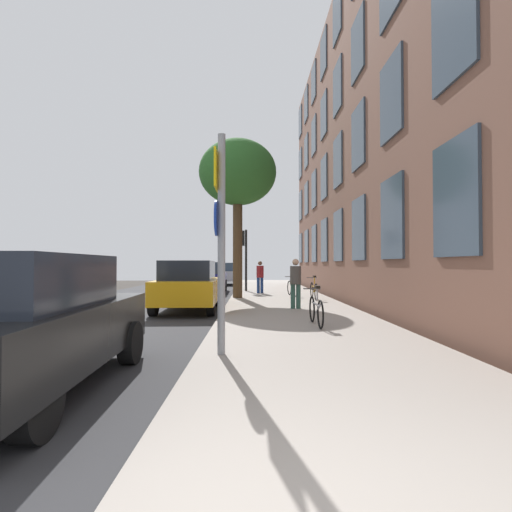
{
  "coord_description": "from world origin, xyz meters",
  "views": [
    {
      "loc": [
        -0.11,
        -1.76,
        1.51
      ],
      "look_at": [
        0.02,
        9.83,
        1.76
      ],
      "focal_mm": 28.09,
      "sensor_mm": 36.0,
      "label": 1
    }
  ],
  "objects_px": {
    "car_3": "(226,273)",
    "tree_near": "(238,174)",
    "bicycle_2": "(292,287)",
    "pedestrian_1": "(260,275)",
    "sign_post": "(220,229)",
    "bicycle_0": "(316,310)",
    "car_2": "(207,277)",
    "pedestrian_0": "(296,280)",
    "car_0": "(27,322)",
    "traffic_light": "(244,249)",
    "car_1": "(189,285)",
    "bicycle_1": "(314,290)"
  },
  "relations": [
    {
      "from": "pedestrian_1",
      "to": "car_3",
      "type": "xyz_separation_m",
      "value": [
        -2.32,
        10.34,
        -0.17
      ]
    },
    {
      "from": "bicycle_0",
      "to": "pedestrian_0",
      "type": "distance_m",
      "value": 3.56
    },
    {
      "from": "bicycle_0",
      "to": "car_3",
      "type": "xyz_separation_m",
      "value": [
        -3.38,
        20.57,
        0.36
      ]
    },
    {
      "from": "car_0",
      "to": "pedestrian_1",
      "type": "bearing_deg",
      "value": 78.33
    },
    {
      "from": "bicycle_0",
      "to": "tree_near",
      "type": "bearing_deg",
      "value": 105.0
    },
    {
      "from": "bicycle_1",
      "to": "car_0",
      "type": "relative_size",
      "value": 0.41
    },
    {
      "from": "car_3",
      "to": "tree_near",
      "type": "bearing_deg",
      "value": -84.15
    },
    {
      "from": "car_0",
      "to": "car_1",
      "type": "bearing_deg",
      "value": 85.95
    },
    {
      "from": "traffic_light",
      "to": "bicycle_1",
      "type": "relative_size",
      "value": 1.86
    },
    {
      "from": "pedestrian_1",
      "to": "car_0",
      "type": "bearing_deg",
      "value": -101.67
    },
    {
      "from": "bicycle_2",
      "to": "tree_near",
      "type": "bearing_deg",
      "value": -158.8
    },
    {
      "from": "bicycle_0",
      "to": "car_2",
      "type": "bearing_deg",
      "value": 107.49
    },
    {
      "from": "car_1",
      "to": "car_2",
      "type": "distance_m",
      "value": 8.34
    },
    {
      "from": "bicycle_0",
      "to": "sign_post",
      "type": "bearing_deg",
      "value": -124.29
    },
    {
      "from": "sign_post",
      "to": "car_3",
      "type": "relative_size",
      "value": 0.88
    },
    {
      "from": "sign_post",
      "to": "pedestrian_1",
      "type": "height_order",
      "value": "sign_post"
    },
    {
      "from": "bicycle_2",
      "to": "pedestrian_1",
      "type": "height_order",
      "value": "pedestrian_1"
    },
    {
      "from": "pedestrian_1",
      "to": "car_3",
      "type": "bearing_deg",
      "value": 102.64
    },
    {
      "from": "pedestrian_0",
      "to": "pedestrian_1",
      "type": "distance_m",
      "value": 6.79
    },
    {
      "from": "pedestrian_1",
      "to": "tree_near",
      "type": "bearing_deg",
      "value": -111.57
    },
    {
      "from": "bicycle_1",
      "to": "car_1",
      "type": "height_order",
      "value": "car_1"
    },
    {
      "from": "tree_near",
      "to": "car_2",
      "type": "height_order",
      "value": "tree_near"
    },
    {
      "from": "bicycle_1",
      "to": "car_0",
      "type": "xyz_separation_m",
      "value": [
        -5.1,
        -11.19,
        0.35
      ]
    },
    {
      "from": "bicycle_0",
      "to": "pedestrian_1",
      "type": "height_order",
      "value": "pedestrian_1"
    },
    {
      "from": "bicycle_0",
      "to": "pedestrian_1",
      "type": "bearing_deg",
      "value": 95.93
    },
    {
      "from": "traffic_light",
      "to": "bicycle_0",
      "type": "bearing_deg",
      "value": -81.12
    },
    {
      "from": "traffic_light",
      "to": "car_3",
      "type": "relative_size",
      "value": 0.82
    },
    {
      "from": "traffic_light",
      "to": "bicycle_0",
      "type": "distance_m",
      "value": 12.27
    },
    {
      "from": "sign_post",
      "to": "car_3",
      "type": "bearing_deg",
      "value": 93.44
    },
    {
      "from": "car_0",
      "to": "car_2",
      "type": "height_order",
      "value": "same"
    },
    {
      "from": "pedestrian_0",
      "to": "car_0",
      "type": "distance_m",
      "value": 8.91
    },
    {
      "from": "car_1",
      "to": "car_3",
      "type": "distance_m",
      "value": 16.67
    },
    {
      "from": "traffic_light",
      "to": "pedestrian_1",
      "type": "xyz_separation_m",
      "value": [
        0.81,
        -1.76,
        -1.33
      ]
    },
    {
      "from": "car_1",
      "to": "traffic_light",
      "type": "bearing_deg",
      "value": 78.62
    },
    {
      "from": "bicycle_1",
      "to": "car_3",
      "type": "height_order",
      "value": "car_3"
    },
    {
      "from": "traffic_light",
      "to": "pedestrian_0",
      "type": "bearing_deg",
      "value": -78.05
    },
    {
      "from": "bicycle_2",
      "to": "pedestrian_1",
      "type": "xyz_separation_m",
      "value": [
        -1.4,
        1.6,
        0.52
      ]
    },
    {
      "from": "pedestrian_0",
      "to": "traffic_light",
      "type": "bearing_deg",
      "value": 101.95
    },
    {
      "from": "tree_near",
      "to": "car_2",
      "type": "relative_size",
      "value": 1.62
    },
    {
      "from": "traffic_light",
      "to": "car_3",
      "type": "xyz_separation_m",
      "value": [
        -1.51,
        8.58,
        -1.5
      ]
    },
    {
      "from": "pedestrian_0",
      "to": "car_2",
      "type": "relative_size",
      "value": 0.38
    },
    {
      "from": "traffic_light",
      "to": "car_1",
      "type": "relative_size",
      "value": 0.74
    },
    {
      "from": "sign_post",
      "to": "car_1",
      "type": "distance_m",
      "value": 7.06
    },
    {
      "from": "traffic_light",
      "to": "car_2",
      "type": "xyz_separation_m",
      "value": [
        -1.98,
        0.25,
        -1.5
      ]
    },
    {
      "from": "bicycle_0",
      "to": "car_3",
      "type": "distance_m",
      "value": 20.85
    },
    {
      "from": "pedestrian_0",
      "to": "sign_post",
      "type": "bearing_deg",
      "value": -106.44
    },
    {
      "from": "pedestrian_0",
      "to": "car_1",
      "type": "xyz_separation_m",
      "value": [
        -3.42,
        0.38,
        -0.17
      ]
    },
    {
      "from": "sign_post",
      "to": "pedestrian_0",
      "type": "height_order",
      "value": "sign_post"
    },
    {
      "from": "pedestrian_0",
      "to": "car_1",
      "type": "relative_size",
      "value": 0.36
    },
    {
      "from": "bicycle_0",
      "to": "car_2",
      "type": "distance_m",
      "value": 12.83
    }
  ]
}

